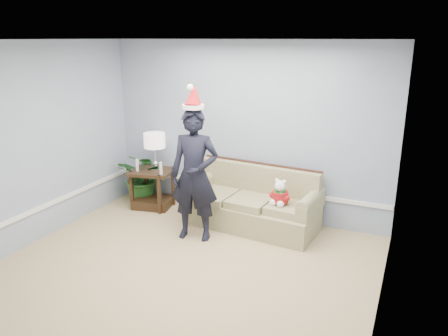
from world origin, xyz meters
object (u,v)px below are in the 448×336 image
sofa (253,205)px  houseplant (143,177)px  teddy_bear (280,195)px  man (195,175)px  table_lamp (155,142)px  side_table (153,193)px

sofa → houseplant: sofa is taller
houseplant → teddy_bear: houseplant is taller
man → teddy_bear: bearing=16.4°
houseplant → teddy_bear: 2.56m
sofa → table_lamp: bearing=-177.2°
sofa → table_lamp: (-1.73, 0.06, 0.79)m
houseplant → teddy_bear: (2.53, -0.34, 0.17)m
sofa → man: man is taller
man → table_lamp: bearing=134.9°
side_table → table_lamp: (0.05, 0.04, 0.86)m
side_table → man: (1.19, -0.74, 0.67)m
side_table → table_lamp: table_lamp is taller
table_lamp → teddy_bear: size_ratio=1.63×
side_table → sofa: bearing=-0.7°
sofa → teddy_bear: sofa is taller
table_lamp → man: bearing=-34.3°
side_table → table_lamp: 0.86m
table_lamp → teddy_bear: bearing=-6.2°
teddy_bear → side_table: bearing=-174.7°
table_lamp → man: 1.39m
side_table → houseplant: bearing=151.7°
man → houseplant: bearing=138.2°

